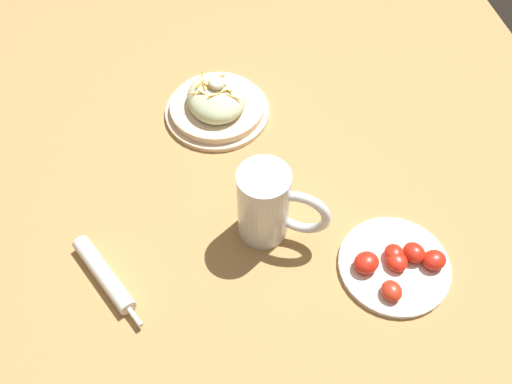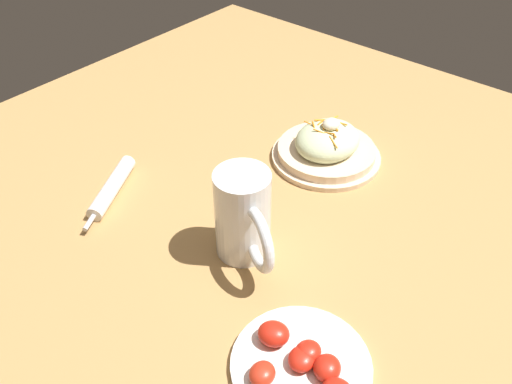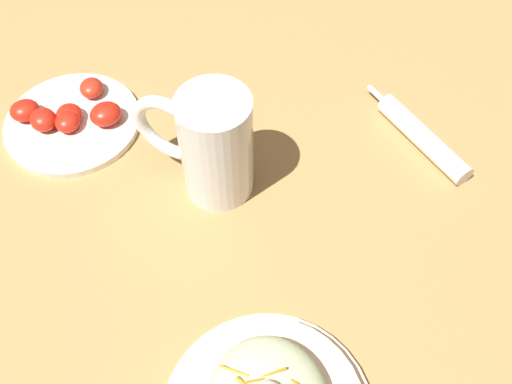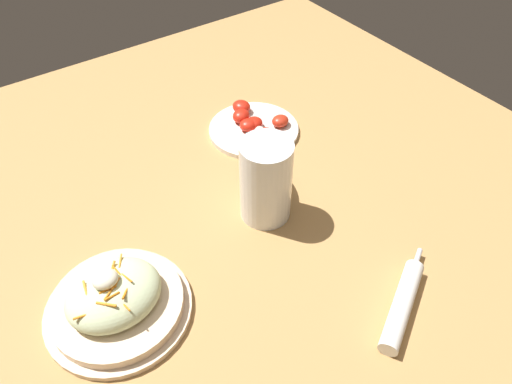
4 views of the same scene
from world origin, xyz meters
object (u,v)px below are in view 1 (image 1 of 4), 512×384
(beer_mug, at_px, (266,207))
(napkin_roll, at_px, (104,275))
(salad_plate, at_px, (217,103))
(tomato_plate, at_px, (396,264))

(beer_mug, relative_size, napkin_roll, 0.85)
(salad_plate, height_order, tomato_plate, salad_plate)
(salad_plate, distance_m, napkin_roll, 0.42)
(beer_mug, bearing_deg, napkin_roll, -80.72)
(beer_mug, bearing_deg, salad_plate, -171.82)
(beer_mug, xyz_separation_m, tomato_plate, (0.12, 0.20, -0.06))
(napkin_roll, height_order, tomato_plate, tomato_plate)
(salad_plate, xyz_separation_m, napkin_roll, (0.34, -0.24, -0.01))
(tomato_plate, bearing_deg, beer_mug, -120.19)
(napkin_roll, bearing_deg, beer_mug, 99.28)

